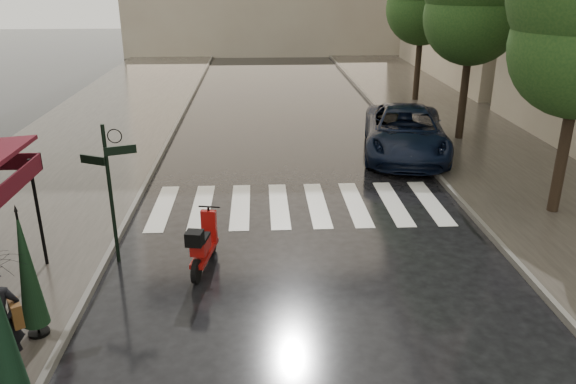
{
  "coord_description": "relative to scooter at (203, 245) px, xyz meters",
  "views": [
    {
      "loc": [
        1.94,
        -8.15,
        5.91
      ],
      "look_at": [
        2.56,
        3.41,
        1.4
      ],
      "focal_mm": 35.0,
      "sensor_mm": 36.0,
      "label": 1
    }
  ],
  "objects": [
    {
      "name": "sidewalk_far",
      "position": [
        9.54,
        9.42,
        -0.49
      ],
      "size": [
        5.5,
        60.0,
        0.12
      ],
      "primitive_type": "cube",
      "color": "#38332D",
      "rests_on": "ground"
    },
    {
      "name": "crosswalk",
      "position": [
        2.27,
        3.42,
        -0.54
      ],
      "size": [
        7.85,
        3.2,
        0.01
      ],
      "color": "silver",
      "rests_on": "ground"
    },
    {
      "name": "curb_near",
      "position": [
        -2.16,
        9.42,
        -0.47
      ],
      "size": [
        0.12,
        60.0,
        0.16
      ],
      "primitive_type": "cube",
      "color": "#595651",
      "rests_on": "ground"
    },
    {
      "name": "sidewalk_near",
      "position": [
        -5.21,
        9.42,
        -0.49
      ],
      "size": [
        6.0,
        60.0,
        0.12
      ],
      "primitive_type": "cube",
      "color": "#38332D",
      "rests_on": "ground"
    },
    {
      "name": "ground",
      "position": [
        -0.71,
        -2.58,
        -0.55
      ],
      "size": [
        120.0,
        120.0,
        0.0
      ],
      "primitive_type": "plane",
      "color": "black",
      "rests_on": "ground"
    },
    {
      "name": "signpost",
      "position": [
        -1.9,
        0.42,
        1.28
      ],
      "size": [
        1.17,
        0.29,
        3.1
      ],
      "color": "black",
      "rests_on": "ground"
    },
    {
      "name": "curb_far",
      "position": [
        6.74,
        9.42,
        -0.47
      ],
      "size": [
        0.12,
        60.0,
        0.16
      ],
      "primitive_type": "cube",
      "color": "#595651",
      "rests_on": "ground"
    },
    {
      "name": "scooter",
      "position": [
        0.0,
        0.0,
        0.0
      ],
      "size": [
        0.64,
        1.78,
        1.18
      ],
      "rotation": [
        0.0,
        0.0,
        -0.17
      ],
      "color": "black",
      "rests_on": "ground"
    },
    {
      "name": "parasol_back",
      "position": [
        -2.63,
        -2.38,
        0.84
      ],
      "size": [
        0.44,
        0.44,
        2.35
      ],
      "color": "black",
      "rests_on": "sidewalk_near"
    },
    {
      "name": "parked_car",
      "position": [
        6.29,
        7.85,
        0.27
      ],
      "size": [
        3.72,
        6.26,
        1.63
      ],
      "primitive_type": "imported",
      "rotation": [
        0.0,
        0.0,
        -0.18
      ],
      "color": "black",
      "rests_on": "ground"
    }
  ]
}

